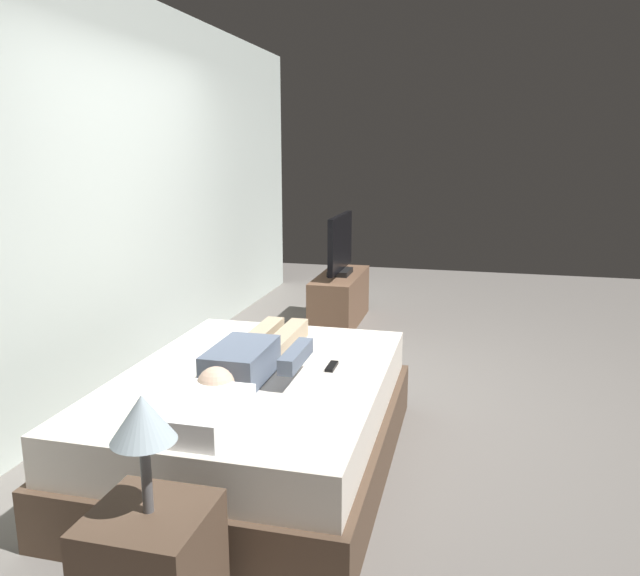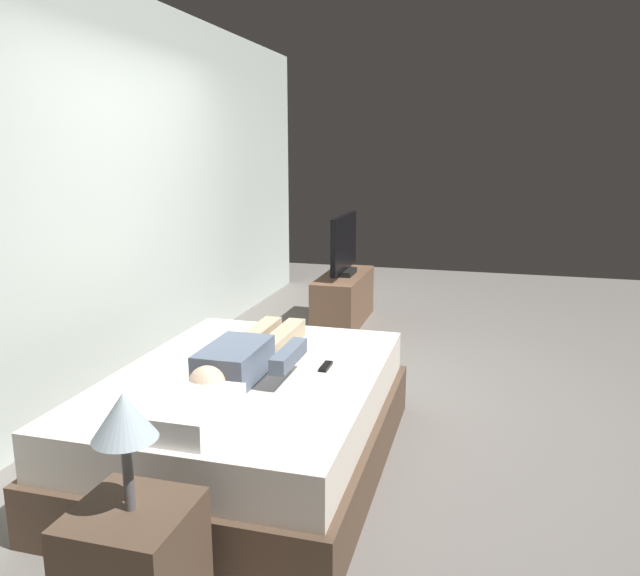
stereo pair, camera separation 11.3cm
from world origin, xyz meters
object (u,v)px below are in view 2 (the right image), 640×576
Objects in this scene: tv_stand at (343,299)px; tv at (344,246)px; bed at (249,420)px; remote at (326,366)px; nightstand at (135,576)px; pillow at (189,412)px; person at (246,356)px; lamp at (124,419)px.

tv is (0.00, -0.00, 0.53)m from tv_stand.
remote is (0.18, -0.39, 0.29)m from bed.
bed is 1.30m from nightstand.
bed is at bearing 0.00° from pillow.
person is 2.42× the size of nightstand.
tv is at bearing 2.57° from pillow.
remote is at bearing -168.70° from tv.
tv reaches higher than pillow.
bed is at bearing 4.08° from nightstand.
pillow reaches higher than nightstand.
bed is at bearing 4.08° from lamp.
pillow is at bearing -177.43° from tv.
remote is 2.82m from tv.
tv reaches higher than remote.
tv reaches higher than lamp.
bed is 13.29× the size of remote.
lamp is (-4.23, -0.25, 0.07)m from tv.
person reaches higher than bed.
pillow is 3.63m from tv_stand.
lamp reaches higher than person.
tv is at bearing 3.16° from bed.
pillow is at bearing -178.64° from person.
bed is 1.58× the size of person.
person is at bearing -177.14° from tv.
person reaches higher than nightstand.
nightstand is (-1.30, -0.09, -0.00)m from bed.
remote is (0.86, -0.39, -0.05)m from pillow.
person is 1.43× the size of tv.
nightstand is (-4.23, -0.25, -0.52)m from tv.
person is at bearing 30.07° from bed.
tv_stand is at bearing 90.00° from tv.
tv is (2.75, 0.55, 0.24)m from remote.
remote is at bearing -168.70° from tv_stand.
tv_stand is (3.61, 0.16, -0.35)m from pillow.
lamp is (0.00, 0.00, 0.59)m from nightstand.
nightstand is (-1.33, -0.11, -0.36)m from person.
tv_stand is 4.28m from lamp.
tv_stand is at bearing 2.57° from pillow.
remote is at bearing -11.32° from lamp.
remote reaches higher than tv_stand.
bed reaches higher than tv_stand.
person is 8.40× the size of remote.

